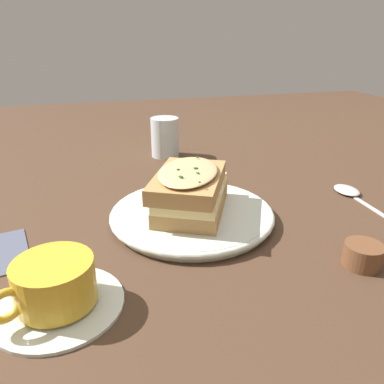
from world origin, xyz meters
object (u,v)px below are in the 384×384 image
at_px(water_glass, 165,137).
at_px(sandwich, 192,190).
at_px(condiment_pot, 363,255).
at_px(dinner_plate, 192,214).
at_px(spoon, 350,192).
at_px(teacup_with_saucer, 55,288).

bearing_deg(water_glass, sandwich, 175.07).
bearing_deg(condiment_pot, sandwich, 44.67).
bearing_deg(sandwich, dinner_plate, -26.23).
bearing_deg(water_glass, condiment_pot, -164.20).
relative_size(spoon, condiment_pot, 3.32).
xyz_separation_m(teacup_with_saucer, spoon, (0.18, -0.52, -0.02)).
bearing_deg(condiment_pot, water_glass, 15.80).
xyz_separation_m(dinner_plate, water_glass, (0.35, -0.03, 0.04)).
height_order(dinner_plate, teacup_with_saucer, teacup_with_saucer).
relative_size(sandwich, water_glass, 2.00).
distance_m(dinner_plate, condiment_pot, 0.26).
relative_size(teacup_with_saucer, condiment_pot, 2.90).
bearing_deg(water_glass, teacup_with_saucer, 155.70).
relative_size(dinner_plate, sandwich, 1.42).
bearing_deg(dinner_plate, water_glass, -4.77).
distance_m(spoon, condiment_pot, 0.24).
height_order(teacup_with_saucer, water_glass, water_glass).
distance_m(teacup_with_saucer, water_glass, 0.56).
relative_size(dinner_plate, water_glass, 2.83).
bearing_deg(spoon, dinner_plate, -174.87).
height_order(teacup_with_saucer, condiment_pot, teacup_with_saucer).
relative_size(teacup_with_saucer, spoon, 0.88).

